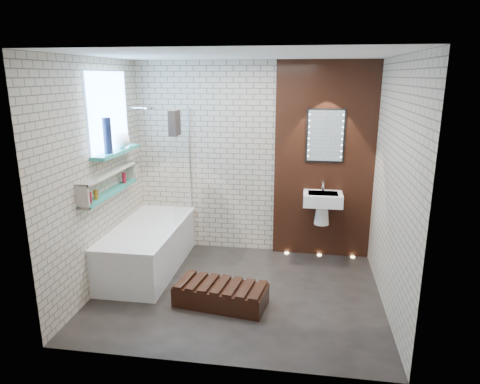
% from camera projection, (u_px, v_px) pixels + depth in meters
% --- Properties ---
extents(ground, '(3.20, 3.20, 0.00)m').
position_uv_depth(ground, '(238.00, 292.00, 4.94)').
color(ground, black).
rests_on(ground, ground).
extents(room_shell, '(3.24, 3.20, 2.60)m').
position_uv_depth(room_shell, '(238.00, 182.00, 4.60)').
color(room_shell, '#C0AE98').
rests_on(room_shell, ground).
extents(walnut_panel, '(1.30, 0.06, 2.60)m').
position_uv_depth(walnut_panel, '(324.00, 162.00, 5.67)').
color(walnut_panel, black).
rests_on(walnut_panel, ground).
extents(clerestory_window, '(0.18, 1.00, 0.94)m').
position_uv_depth(clerestory_window, '(109.00, 120.00, 5.00)').
color(clerestory_window, '#7FADE0').
rests_on(clerestory_window, room_shell).
extents(display_niche, '(0.14, 1.30, 0.26)m').
position_uv_depth(display_niche, '(110.00, 183.00, 4.99)').
color(display_niche, teal).
rests_on(display_niche, room_shell).
extents(bathtub, '(0.79, 1.74, 0.70)m').
position_uv_depth(bathtub, '(148.00, 247.00, 5.47)').
color(bathtub, white).
rests_on(bathtub, ground).
extents(bath_screen, '(0.01, 0.78, 1.40)m').
position_uv_depth(bath_screen, '(182.00, 165.00, 5.58)').
color(bath_screen, white).
rests_on(bath_screen, bathtub).
extents(towel, '(0.09, 0.23, 0.30)m').
position_uv_depth(towel, '(174.00, 123.00, 5.17)').
color(towel, black).
rests_on(towel, bath_screen).
extents(shower_head, '(0.18, 0.18, 0.02)m').
position_uv_depth(shower_head, '(149.00, 108.00, 5.51)').
color(shower_head, silver).
rests_on(shower_head, room_shell).
extents(washbasin, '(0.50, 0.36, 0.58)m').
position_uv_depth(washbasin, '(322.00, 203.00, 5.62)').
color(washbasin, white).
rests_on(washbasin, walnut_panel).
extents(led_mirror, '(0.50, 0.02, 0.70)m').
position_uv_depth(led_mirror, '(325.00, 136.00, 5.54)').
color(led_mirror, black).
rests_on(led_mirror, walnut_panel).
extents(walnut_step, '(1.03, 0.57, 0.22)m').
position_uv_depth(walnut_step, '(221.00, 295.00, 4.64)').
color(walnut_step, black).
rests_on(walnut_step, ground).
extents(niche_bottles, '(0.05, 0.94, 0.13)m').
position_uv_depth(niche_bottles, '(106.00, 188.00, 4.90)').
color(niche_bottles, '#9D6518').
rests_on(niche_bottles, display_niche).
extents(sill_vases, '(0.19, 0.52, 0.40)m').
position_uv_depth(sill_vases, '(117.00, 139.00, 5.06)').
color(sill_vases, white).
rests_on(sill_vases, clerestory_window).
extents(floor_uplights, '(0.96, 0.06, 0.01)m').
position_uv_depth(floor_uplights, '(319.00, 255.00, 5.94)').
color(floor_uplights, '#FFD899').
rests_on(floor_uplights, ground).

